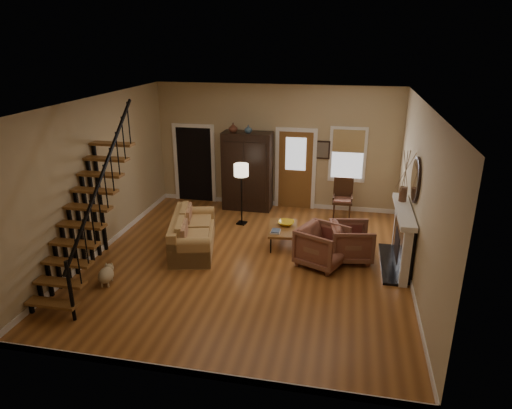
% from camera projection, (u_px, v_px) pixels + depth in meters
% --- Properties ---
extents(room, '(7.00, 7.33, 3.30)m').
position_uv_depth(room, '(246.00, 169.00, 10.72)').
color(room, '#975826').
rests_on(room, ground).
extents(staircase, '(0.94, 2.80, 3.20)m').
position_uv_depth(staircase, '(83.00, 202.00, 8.32)').
color(staircase, brown).
rests_on(staircase, ground).
extents(fireplace, '(0.33, 1.95, 2.30)m').
position_uv_depth(fireplace, '(404.00, 233.00, 9.15)').
color(fireplace, black).
rests_on(fireplace, ground).
extents(armoire, '(1.30, 0.60, 2.10)m').
position_uv_depth(armoire, '(247.00, 171.00, 12.20)').
color(armoire, black).
rests_on(armoire, ground).
extents(vase_a, '(0.24, 0.24, 0.25)m').
position_uv_depth(vase_a, '(233.00, 128.00, 11.77)').
color(vase_a, '#4C2619').
rests_on(vase_a, armoire).
extents(vase_b, '(0.20, 0.20, 0.21)m').
position_uv_depth(vase_b, '(248.00, 129.00, 11.70)').
color(vase_b, '#334C60').
rests_on(vase_b, armoire).
extents(sofa, '(1.32, 2.15, 0.75)m').
position_uv_depth(sofa, '(193.00, 233.00, 10.03)').
color(sofa, tan).
rests_on(sofa, ground).
extents(coffee_table, '(0.76, 1.15, 0.41)m').
position_uv_depth(coffee_table, '(283.00, 236.00, 10.30)').
color(coffee_table, brown).
rests_on(coffee_table, ground).
extents(bowl, '(0.37, 0.37, 0.09)m').
position_uv_depth(bowl, '(286.00, 223.00, 10.34)').
color(bowl, yellow).
rests_on(bowl, coffee_table).
extents(books, '(0.20, 0.27, 0.05)m').
position_uv_depth(books, '(276.00, 231.00, 9.96)').
color(books, beige).
rests_on(books, coffee_table).
extents(armchair_left, '(1.20, 1.18, 0.83)m').
position_uv_depth(armchair_left, '(322.00, 246.00, 9.31)').
color(armchair_left, maroon).
rests_on(armchair_left, ground).
extents(armchair_right, '(1.00, 0.98, 0.79)m').
position_uv_depth(armchair_right, '(351.00, 242.00, 9.54)').
color(armchair_right, maroon).
rests_on(armchair_right, ground).
extents(floor_lamp, '(0.41, 0.41, 1.55)m').
position_uv_depth(floor_lamp, '(241.00, 195.00, 11.23)').
color(floor_lamp, black).
rests_on(floor_lamp, ground).
extents(side_chair, '(0.54, 0.54, 1.02)m').
position_uv_depth(side_chair, '(343.00, 199.00, 11.73)').
color(side_chair, '#3C2313').
rests_on(side_chair, ground).
extents(dog, '(0.37, 0.52, 0.34)m').
position_uv_depth(dog, '(106.00, 276.00, 8.63)').
color(dog, '#C3B085').
rests_on(dog, ground).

